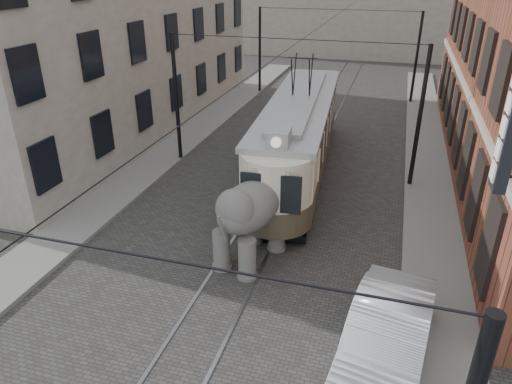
% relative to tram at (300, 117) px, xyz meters
% --- Properties ---
extents(ground, '(120.00, 120.00, 0.00)m').
position_rel_tram_xyz_m(ground, '(-0.20, -6.35, -2.60)').
color(ground, '#3D3B38').
extents(tram_rails, '(1.54, 80.00, 0.02)m').
position_rel_tram_xyz_m(tram_rails, '(-0.20, -6.35, -2.59)').
color(tram_rails, slate).
rests_on(tram_rails, ground).
extents(sidewalk_right, '(2.00, 60.00, 0.15)m').
position_rel_tram_xyz_m(sidewalk_right, '(5.80, -6.35, -2.53)').
color(sidewalk_right, slate).
rests_on(sidewalk_right, ground).
extents(sidewalk_left, '(2.00, 60.00, 0.15)m').
position_rel_tram_xyz_m(sidewalk_left, '(-6.70, -6.35, -2.53)').
color(sidewalk_left, slate).
rests_on(sidewalk_left, ground).
extents(stucco_building, '(7.00, 24.00, 10.00)m').
position_rel_tram_xyz_m(stucco_building, '(-11.20, 3.65, 2.40)').
color(stucco_building, gray).
rests_on(stucco_building, ground).
extents(catenary, '(11.00, 30.20, 6.00)m').
position_rel_tram_xyz_m(catenary, '(-0.40, -1.35, 0.40)').
color(catenary, black).
rests_on(catenary, ground).
extents(tram, '(3.71, 13.28, 5.20)m').
position_rel_tram_xyz_m(tram, '(0.00, 0.00, 0.00)').
color(tram, beige).
rests_on(tram, ground).
extents(elephant, '(3.80, 5.35, 2.96)m').
position_rel_tram_xyz_m(elephant, '(-0.00, -7.57, -1.12)').
color(elephant, '#5F5D58').
rests_on(elephant, ground).
extents(parked_car, '(2.45, 5.27, 1.67)m').
position_rel_tram_xyz_m(parked_car, '(4.41, -11.19, -1.76)').
color(parked_car, '#B7B7BC').
rests_on(parked_car, ground).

